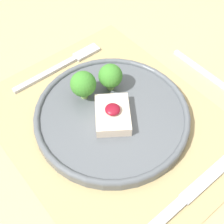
% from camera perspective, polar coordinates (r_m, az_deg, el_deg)
% --- Properties ---
extents(dining_table, '(1.12, 1.16, 0.73)m').
position_cam_1_polar(dining_table, '(0.65, 0.10, -6.73)').
color(dining_table, tan).
rests_on(dining_table, ground_plane).
extents(placemat, '(0.45, 0.36, 0.00)m').
position_cam_1_polar(placemat, '(0.58, 0.11, -2.12)').
color(placemat, '#9E895B').
rests_on(placemat, dining_table).
extents(dinner_plate, '(0.29, 0.29, 0.07)m').
position_cam_1_polar(dinner_plate, '(0.57, -0.22, -0.00)').
color(dinner_plate, '#4C5156').
rests_on(dinner_plate, placemat).
extents(fork, '(0.02, 0.21, 0.01)m').
position_cam_1_polar(fork, '(0.68, -8.73, 8.63)').
color(fork, '#B2B2B7').
rests_on(fork, placemat).
extents(knife, '(0.02, 0.21, 0.01)m').
position_cam_1_polar(knife, '(0.51, 12.58, -15.74)').
color(knife, '#B2B2B7').
rests_on(knife, placemat).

